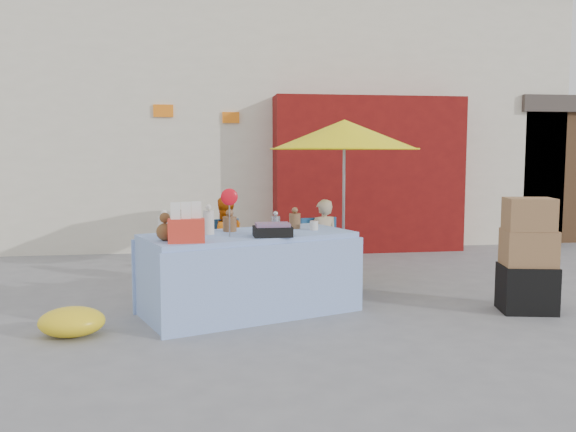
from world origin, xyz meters
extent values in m
plane|color=slate|center=(0.00, 0.00, 0.00)|extent=(80.00, 80.00, 0.00)
cube|color=silver|center=(0.00, 7.00, 2.25)|extent=(12.00, 5.00, 4.50)
cube|color=#3F3833|center=(0.00, 7.00, 4.70)|extent=(12.20, 5.20, 0.40)
cube|color=maroon|center=(2.20, 4.20, 1.30)|extent=(3.20, 0.60, 2.60)
cube|color=#4C331E|center=(6.50, 6.00, 1.20)|extent=(2.60, 3.00, 2.40)
cube|color=#3F3833|center=(6.50, 6.00, 2.55)|extent=(2.80, 3.20, 0.30)
cube|color=orange|center=(-1.20, 4.48, 2.35)|extent=(0.32, 0.04, 0.20)
cube|color=orange|center=(-0.10, 4.48, 2.25)|extent=(0.28, 0.04, 0.18)
cube|color=#90AFE7|center=(-0.17, 0.48, 0.42)|extent=(2.33, 1.62, 0.84)
cube|color=#90AFE7|center=(0.00, 0.02, 0.39)|extent=(2.07, 0.77, 0.78)
cube|color=#90AFE7|center=(-0.33, 0.94, 0.39)|extent=(2.07, 0.77, 0.78)
cylinder|color=silver|center=(-1.01, 0.35, 0.94)|extent=(0.16, 0.16, 0.20)
cylinder|color=brown|center=(-0.84, 0.53, 0.93)|extent=(0.17, 0.17, 0.18)
cylinder|color=silver|center=(-0.57, 0.45, 0.96)|extent=(0.14, 0.14, 0.25)
cylinder|color=brown|center=(-0.35, 0.65, 0.92)|extent=(0.19, 0.19, 0.16)
cylinder|color=#B2B2B7|center=(0.17, 0.86, 0.91)|extent=(0.13, 0.13, 0.13)
cylinder|color=brown|center=(0.38, 0.79, 0.92)|extent=(0.16, 0.16, 0.17)
cylinder|color=silver|center=(0.17, 0.54, 0.89)|extent=(0.11, 0.11, 0.10)
cylinder|color=silver|center=(0.56, 0.62, 0.89)|extent=(0.11, 0.11, 0.10)
sphere|color=brown|center=(-0.99, 0.06, 0.92)|extent=(0.17, 0.17, 0.17)
ellipsoid|color=red|center=(-0.37, 0.23, 1.24)|extent=(0.18, 0.11, 0.17)
cube|color=red|center=(-0.79, -0.10, 0.95)|extent=(0.37, 0.26, 0.22)
cube|color=black|center=(0.05, 0.20, 0.89)|extent=(0.45, 0.38, 0.10)
cube|color=navy|center=(-0.36, 1.55, 0.23)|extent=(0.57, 0.55, 0.45)
cube|color=navy|center=(-0.41, 1.76, 0.65)|extent=(0.48, 0.14, 0.40)
cube|color=navy|center=(0.89, 1.55, 0.23)|extent=(0.57, 0.55, 0.45)
cube|color=navy|center=(0.84, 1.76, 0.65)|extent=(0.48, 0.14, 0.40)
imported|color=#D55D0B|center=(-0.36, 1.70, 0.57)|extent=(0.63, 0.54, 1.14)
imported|color=tan|center=(0.89, 1.70, 0.54)|extent=(0.44, 0.34, 1.09)
cylinder|color=gray|center=(1.19, 1.85, 1.00)|extent=(0.04, 0.04, 2.00)
cone|color=#FFEB0D|center=(1.19, 1.85, 1.90)|extent=(1.90, 1.90, 0.38)
cylinder|color=#FFEB0D|center=(1.19, 1.85, 1.72)|extent=(1.90, 1.90, 0.02)
cube|color=black|center=(2.74, 0.07, 0.25)|extent=(0.63, 0.55, 0.49)
cube|color=olive|center=(2.74, 0.07, 0.68)|extent=(0.59, 0.50, 0.38)
cube|color=olive|center=(2.72, 0.05, 1.04)|extent=(0.54, 0.45, 0.34)
ellipsoid|color=yellow|center=(-1.84, -0.11, 0.13)|extent=(0.71, 0.64, 0.27)
camera|label=1|loc=(-0.70, -5.78, 1.68)|focal=38.00mm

